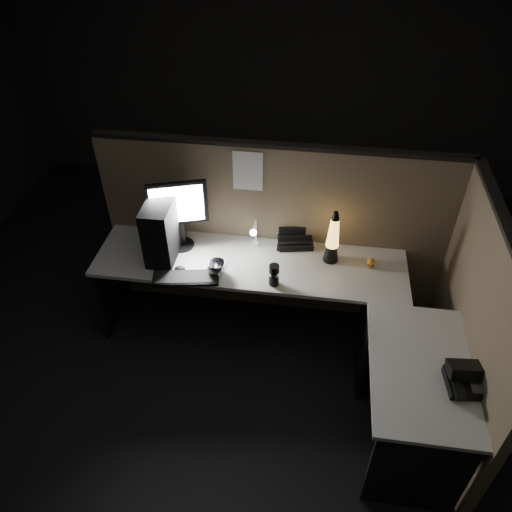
# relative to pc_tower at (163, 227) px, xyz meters

# --- Properties ---
(floor) EXTENTS (6.00, 6.00, 0.00)m
(floor) POSITION_rel_pc_tower_xyz_m (0.79, -0.63, -0.96)
(floor) COLOR black
(floor) RESTS_ON ground
(room_shell) EXTENTS (6.00, 6.00, 6.00)m
(room_shell) POSITION_rel_pc_tower_xyz_m (0.79, -0.63, 0.66)
(room_shell) COLOR silver
(room_shell) RESTS_ON ground
(partition_back) EXTENTS (2.66, 0.06, 1.50)m
(partition_back) POSITION_rel_pc_tower_xyz_m (0.79, 0.30, -0.21)
(partition_back) COLOR brown
(partition_back) RESTS_ON ground
(partition_right) EXTENTS (0.06, 1.66, 1.50)m
(partition_right) POSITION_rel_pc_tower_xyz_m (2.12, -0.53, -0.21)
(partition_right) COLOR brown
(partition_right) RESTS_ON ground
(desk) EXTENTS (2.60, 1.60, 0.73)m
(desk) POSITION_rel_pc_tower_xyz_m (0.97, -0.37, -0.38)
(desk) COLOR beige
(desk) RESTS_ON ground
(pc_tower) EXTENTS (0.20, 0.44, 0.46)m
(pc_tower) POSITION_rel_pc_tower_xyz_m (0.00, 0.00, 0.00)
(pc_tower) COLOR black
(pc_tower) RESTS_ON desk
(monitor) EXTENTS (0.42, 0.19, 0.55)m
(monitor) POSITION_rel_pc_tower_xyz_m (0.10, 0.10, 0.10)
(monitor) COLOR black
(monitor) RESTS_ON desk
(keyboard) EXTENTS (0.49, 0.23, 0.02)m
(keyboard) POSITION_rel_pc_tower_xyz_m (0.22, -0.28, -0.22)
(keyboard) COLOR black
(keyboard) RESTS_ON desk
(mouse) EXTENTS (0.09, 0.06, 0.03)m
(mouse) POSITION_rel_pc_tower_xyz_m (0.16, -0.20, -0.21)
(mouse) COLOR black
(mouse) RESTS_ON desk
(clip_lamp) EXTENTS (0.05, 0.20, 0.25)m
(clip_lamp) POSITION_rel_pc_tower_xyz_m (0.66, 0.10, -0.08)
(clip_lamp) COLOR silver
(clip_lamp) RESTS_ON desk
(organizer) EXTENTS (0.30, 0.27, 0.20)m
(organizer) POSITION_rel_pc_tower_xyz_m (0.95, 0.26, -0.18)
(organizer) COLOR black
(organizer) RESTS_ON desk
(lava_lamp) EXTENTS (0.12, 0.12, 0.43)m
(lava_lamp) POSITION_rel_pc_tower_xyz_m (1.23, 0.08, -0.05)
(lava_lamp) COLOR black
(lava_lamp) RESTS_ON desk
(travel_mug) EXTENTS (0.08, 0.08, 0.17)m
(travel_mug) POSITION_rel_pc_tower_xyz_m (0.84, -0.24, -0.14)
(travel_mug) COLOR black
(travel_mug) RESTS_ON desk
(steel_mug) EXTENTS (0.18, 0.18, 0.11)m
(steel_mug) POSITION_rel_pc_tower_xyz_m (0.43, -0.20, -0.17)
(steel_mug) COLOR silver
(steel_mug) RESTS_ON desk
(figurine) EXTENTS (0.06, 0.06, 0.06)m
(figurine) POSITION_rel_pc_tower_xyz_m (1.52, 0.04, -0.18)
(figurine) COLOR orange
(figurine) RESTS_ON desk
(pinned_paper) EXTENTS (0.21, 0.00, 0.31)m
(pinned_paper) POSITION_rel_pc_tower_xyz_m (0.59, 0.27, 0.36)
(pinned_paper) COLOR white
(pinned_paper) RESTS_ON partition_back
(desk_phone) EXTENTS (0.26, 0.27, 0.14)m
(desk_phone) POSITION_rel_pc_tower_xyz_m (2.03, -0.91, -0.17)
(desk_phone) COLOR black
(desk_phone) RESTS_ON desk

